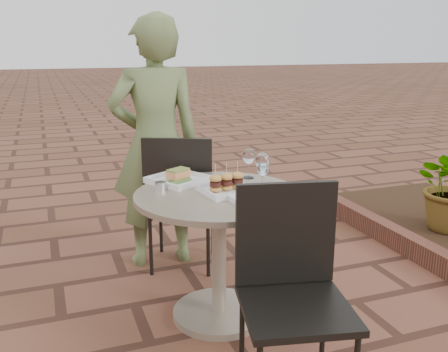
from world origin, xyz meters
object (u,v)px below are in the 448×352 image
object	(u,v)px
cafe_table	(219,236)
plate_salmon	(178,178)
chair_near	(291,276)
diner	(156,144)
plate_sliders	(227,186)
chair_far	(180,192)
plate_tuna	(258,201)

from	to	relation	value
cafe_table	plate_salmon	distance (m)	0.41
plate_salmon	chair_near	bearing A→B (deg)	-76.77
chair_near	diner	bearing A→B (deg)	110.70
plate_salmon	plate_sliders	size ratio (longest dim) A/B	1.36
chair_far	chair_near	xyz separation A→B (m)	(0.12, -1.34, 0.00)
chair_near	diner	size ratio (longest dim) A/B	0.55
chair_far	plate_tuna	size ratio (longest dim) A/B	3.82
chair_far	plate_salmon	size ratio (longest dim) A/B	2.40
chair_near	diner	distance (m)	1.58
chair_near	diner	xyz separation A→B (m)	(-0.23, 1.54, 0.29)
cafe_table	chair_near	world-z (taller)	chair_near
diner	plate_tuna	xyz separation A→B (m)	(0.27, -1.09, -0.10)
diner	plate_tuna	bearing A→B (deg)	106.55
cafe_table	plate_sliders	bearing A→B (deg)	-10.59
plate_sliders	cafe_table	bearing A→B (deg)	169.41
chair_far	chair_near	bearing A→B (deg)	118.13
chair_far	plate_sliders	xyz separation A→B (m)	(0.08, -0.67, 0.22)
plate_salmon	plate_sliders	bearing A→B (deg)	-56.70
cafe_table	chair_far	size ratio (longest dim) A/B	0.97
chair_far	plate_salmon	distance (m)	0.45
cafe_table	chair_near	bearing A→B (deg)	-83.32
cafe_table	plate_salmon	bearing A→B (deg)	117.71
chair_near	plate_tuna	size ratio (longest dim) A/B	3.82
cafe_table	plate_tuna	world-z (taller)	plate_tuna
chair_near	chair_far	bearing A→B (deg)	107.26
cafe_table	plate_sliders	xyz separation A→B (m)	(0.04, -0.01, 0.28)
plate_tuna	diner	bearing A→B (deg)	103.76
diner	plate_salmon	size ratio (longest dim) A/B	4.36
plate_salmon	chair_far	bearing A→B (deg)	73.90
chair_far	plate_sliders	distance (m)	0.71
chair_near	plate_salmon	size ratio (longest dim) A/B	2.40
diner	plate_tuna	size ratio (longest dim) A/B	6.94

